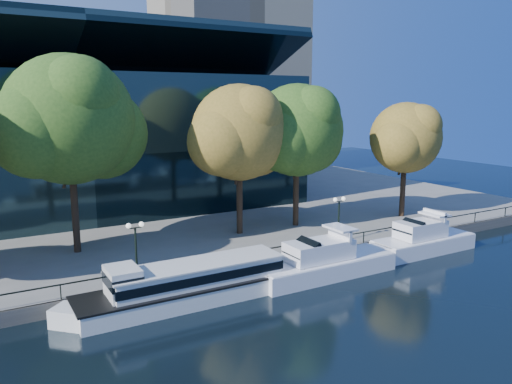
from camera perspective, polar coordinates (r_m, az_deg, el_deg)
ground at (r=34.45m, az=-3.32°, el=-12.25°), size 160.00×160.00×0.00m
promenade at (r=67.56m, az=-17.37°, el=-0.90°), size 90.00×67.08×1.00m
railing at (r=36.53m, az=-5.67°, el=-7.70°), size 88.20×0.08×0.99m
convention_building at (r=61.25m, az=-20.48°, el=5.36°), size 50.00×24.57×21.43m
tour_boat at (r=33.93m, az=-8.13°, el=-10.29°), size 16.52×3.68×3.13m
cruiser_near at (r=38.49m, az=7.28°, el=-8.00°), size 12.80×3.30×3.71m
cruiser_far at (r=46.32m, az=18.23°, el=-5.24°), size 11.20×3.10×3.66m
tree_2 at (r=42.07m, az=-20.29°, el=7.47°), size 12.77×10.47×15.88m
tree_3 at (r=45.41m, az=-1.70°, el=6.57°), size 10.89×8.93×13.74m
tree_4 at (r=48.60m, az=4.92°, el=6.81°), size 11.14×9.14×13.86m
tree_5 at (r=54.75m, az=16.87°, el=5.78°), size 9.25×7.58×12.08m
lamp_1 at (r=35.50m, az=-13.61°, el=-5.04°), size 1.26×0.36×4.03m
lamp_2 at (r=43.83m, az=9.47°, el=-1.93°), size 1.26×0.36×4.03m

